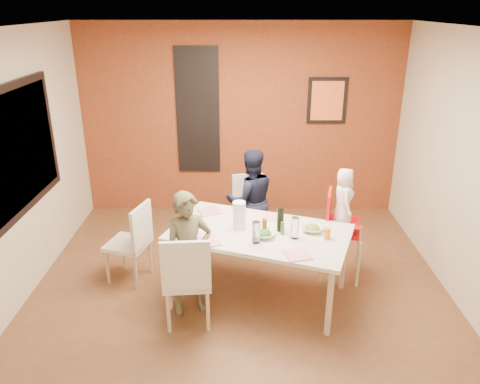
{
  "coord_description": "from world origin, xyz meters",
  "views": [
    {
      "loc": [
        0.02,
        -4.28,
        2.9
      ],
      "look_at": [
        0.0,
        0.3,
        1.05
      ],
      "focal_mm": 35.0,
      "sensor_mm": 36.0,
      "label": 1
    }
  ],
  "objects_px": {
    "child_near": "(189,254)",
    "toddler": "(343,199)",
    "chair_left": "(134,239)",
    "high_chair": "(338,226)",
    "chair_near": "(187,277)",
    "wine_bottle": "(280,219)",
    "paper_towel_roll": "(239,215)",
    "dining_table": "(259,237)",
    "child_far": "(251,200)",
    "chair_far": "(249,205)"
  },
  "relations": [
    {
      "from": "child_near",
      "to": "toddler",
      "type": "relative_size",
      "value": 1.85
    },
    {
      "from": "chair_left",
      "to": "child_near",
      "type": "distance_m",
      "value": 0.89
    },
    {
      "from": "high_chair",
      "to": "chair_near",
      "type": "bearing_deg",
      "value": 133.54
    },
    {
      "from": "wine_bottle",
      "to": "paper_towel_roll",
      "type": "xyz_separation_m",
      "value": [
        -0.42,
        0.06,
        0.01
      ]
    },
    {
      "from": "dining_table",
      "to": "high_chair",
      "type": "relative_size",
      "value": 1.98
    },
    {
      "from": "chair_near",
      "to": "chair_left",
      "type": "bearing_deg",
      "value": -55.06
    },
    {
      "from": "child_near",
      "to": "high_chair",
      "type": "bearing_deg",
      "value": 2.84
    },
    {
      "from": "child_near",
      "to": "paper_towel_roll",
      "type": "distance_m",
      "value": 0.66
    },
    {
      "from": "dining_table",
      "to": "toddler",
      "type": "height_order",
      "value": "toddler"
    },
    {
      "from": "high_chair",
      "to": "wine_bottle",
      "type": "relative_size",
      "value": 3.87
    },
    {
      "from": "dining_table",
      "to": "child_far",
      "type": "xyz_separation_m",
      "value": [
        -0.07,
        1.04,
        -0.03
      ]
    },
    {
      "from": "chair_near",
      "to": "child_near",
      "type": "bearing_deg",
      "value": -93.1
    },
    {
      "from": "child_far",
      "to": "toddler",
      "type": "distance_m",
      "value": 1.23
    },
    {
      "from": "chair_far",
      "to": "wine_bottle",
      "type": "relative_size",
      "value": 3.3
    },
    {
      "from": "wine_bottle",
      "to": "paper_towel_roll",
      "type": "relative_size",
      "value": 0.91
    },
    {
      "from": "chair_left",
      "to": "child_near",
      "type": "relative_size",
      "value": 0.71
    },
    {
      "from": "chair_left",
      "to": "toddler",
      "type": "relative_size",
      "value": 1.32
    },
    {
      "from": "chair_left",
      "to": "toddler",
      "type": "distance_m",
      "value": 2.32
    },
    {
      "from": "chair_far",
      "to": "child_near",
      "type": "height_order",
      "value": "child_near"
    },
    {
      "from": "dining_table",
      "to": "high_chair",
      "type": "height_order",
      "value": "high_chair"
    },
    {
      "from": "toddler",
      "to": "child_far",
      "type": "bearing_deg",
      "value": 54.14
    },
    {
      "from": "chair_far",
      "to": "high_chair",
      "type": "relative_size",
      "value": 0.85
    },
    {
      "from": "high_chair",
      "to": "paper_towel_roll",
      "type": "distance_m",
      "value": 1.17
    },
    {
      "from": "child_far",
      "to": "toddler",
      "type": "height_order",
      "value": "child_far"
    },
    {
      "from": "wine_bottle",
      "to": "paper_towel_roll",
      "type": "height_order",
      "value": "paper_towel_roll"
    },
    {
      "from": "chair_far",
      "to": "chair_near",
      "type": "bearing_deg",
      "value": -119.07
    },
    {
      "from": "chair_far",
      "to": "high_chair",
      "type": "bearing_deg",
      "value": -53.23
    },
    {
      "from": "chair_near",
      "to": "toddler",
      "type": "distance_m",
      "value": 1.89
    },
    {
      "from": "child_far",
      "to": "paper_towel_roll",
      "type": "height_order",
      "value": "child_far"
    },
    {
      "from": "chair_near",
      "to": "child_far",
      "type": "relative_size",
      "value": 0.75
    },
    {
      "from": "chair_far",
      "to": "toddler",
      "type": "height_order",
      "value": "toddler"
    },
    {
      "from": "high_chair",
      "to": "paper_towel_roll",
      "type": "bearing_deg",
      "value": 119.14
    },
    {
      "from": "chair_far",
      "to": "toddler",
      "type": "xyz_separation_m",
      "value": [
        1.0,
        -0.9,
        0.46
      ]
    },
    {
      "from": "chair_far",
      "to": "chair_left",
      "type": "distance_m",
      "value": 1.62
    },
    {
      "from": "chair_left",
      "to": "toddler",
      "type": "xyz_separation_m",
      "value": [
        2.28,
        0.1,
        0.44
      ]
    },
    {
      "from": "wine_bottle",
      "to": "high_chair",
      "type": "bearing_deg",
      "value": 28.98
    },
    {
      "from": "dining_table",
      "to": "child_near",
      "type": "bearing_deg",
      "value": -157.45
    },
    {
      "from": "chair_left",
      "to": "high_chair",
      "type": "relative_size",
      "value": 0.89
    },
    {
      "from": "chair_far",
      "to": "child_near",
      "type": "bearing_deg",
      "value": -121.95
    },
    {
      "from": "high_chair",
      "to": "child_near",
      "type": "height_order",
      "value": "child_near"
    },
    {
      "from": "chair_near",
      "to": "toddler",
      "type": "height_order",
      "value": "toddler"
    },
    {
      "from": "child_far",
      "to": "wine_bottle",
      "type": "height_order",
      "value": "child_far"
    },
    {
      "from": "wine_bottle",
      "to": "dining_table",
      "type": "bearing_deg",
      "value": -177.34
    },
    {
      "from": "chair_far",
      "to": "wine_bottle",
      "type": "bearing_deg",
      "value": -87.54
    },
    {
      "from": "child_near",
      "to": "paper_towel_roll",
      "type": "height_order",
      "value": "child_near"
    },
    {
      "from": "chair_near",
      "to": "chair_far",
      "type": "bearing_deg",
      "value": -113.14
    },
    {
      "from": "chair_left",
      "to": "child_far",
      "type": "xyz_separation_m",
      "value": [
        1.29,
        0.77,
        0.14
      ]
    },
    {
      "from": "toddler",
      "to": "paper_towel_roll",
      "type": "bearing_deg",
      "value": 103.27
    },
    {
      "from": "high_chair",
      "to": "wine_bottle",
      "type": "height_order",
      "value": "high_chair"
    },
    {
      "from": "toddler",
      "to": "wine_bottle",
      "type": "height_order",
      "value": "toddler"
    }
  ]
}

